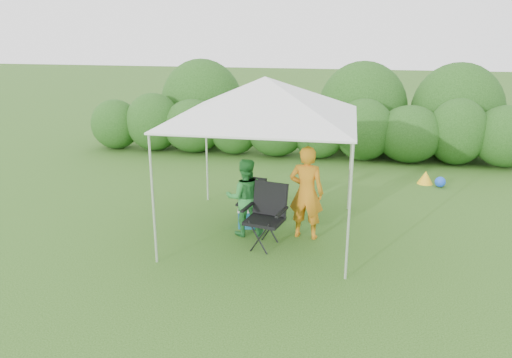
% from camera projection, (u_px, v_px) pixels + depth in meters
% --- Properties ---
extents(ground, '(70.00, 70.00, 0.00)m').
position_uv_depth(ground, '(259.00, 243.00, 8.72)').
color(ground, '#36621F').
extents(hedge, '(12.67, 1.53, 1.80)m').
position_uv_depth(hedge, '(303.00, 129.00, 14.07)').
color(hedge, '#26541A').
rests_on(hedge, ground).
extents(canopy, '(3.10, 3.10, 2.83)m').
position_uv_depth(canopy, '(265.00, 98.00, 8.45)').
color(canopy, silver).
rests_on(canopy, ground).
extents(chair_right, '(0.77, 0.72, 1.09)m').
position_uv_depth(chair_right, '(267.00, 211.00, 8.50)').
color(chair_right, black).
rests_on(chair_right, ground).
extents(chair_left, '(0.59, 0.55, 0.83)m').
position_uv_depth(chair_left, '(252.00, 197.00, 9.64)').
color(chair_left, black).
rests_on(chair_left, ground).
extents(man, '(0.66, 0.48, 1.69)m').
position_uv_depth(man, '(306.00, 193.00, 8.74)').
color(man, orange).
rests_on(man, ground).
extents(woman, '(0.81, 0.70, 1.42)m').
position_uv_depth(woman, '(245.00, 197.00, 8.91)').
color(woman, '#277832').
rests_on(woman, ground).
extents(cooler, '(0.46, 0.37, 0.36)m').
position_uv_depth(cooler, '(249.00, 218.00, 9.39)').
color(cooler, '#1B5A7C').
rests_on(cooler, ground).
extents(bottle, '(0.07, 0.07, 0.25)m').
position_uv_depth(bottle, '(252.00, 204.00, 9.25)').
color(bottle, '#592D0C').
rests_on(bottle, cooler).
extents(lawn_toy, '(0.62, 0.51, 0.31)m').
position_uv_depth(lawn_toy, '(429.00, 179.00, 11.86)').
color(lawn_toy, yellow).
rests_on(lawn_toy, ground).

